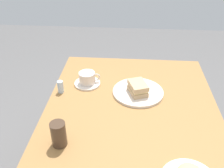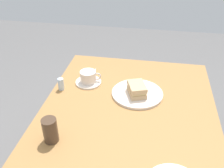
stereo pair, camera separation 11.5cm
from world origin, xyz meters
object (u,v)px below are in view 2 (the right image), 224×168
at_px(dining_table, 127,130).
at_px(coffee_cup, 88,76).
at_px(coffee_saucer, 88,82).
at_px(drinking_glass, 50,130).
at_px(sandwich_front, 137,89).
at_px(salt_shaker, 61,84).
at_px(sandwich_plate, 137,93).
at_px(spoon, 92,74).

xyz_separation_m(dining_table, coffee_cup, (-0.23, -0.25, 0.16)).
height_order(coffee_saucer, drinking_glass, drinking_glass).
distance_m(coffee_saucer, drinking_glass, 0.47).
relative_size(sandwich_front, salt_shaker, 1.97).
distance_m(dining_table, sandwich_plate, 0.21).
xyz_separation_m(sandwich_plate, coffee_cup, (-0.07, -0.29, 0.04)).
relative_size(coffee_saucer, spoon, 1.50).
distance_m(coffee_saucer, salt_shaker, 0.16).
height_order(dining_table, salt_shaker, salt_shaker).
relative_size(sandwich_front, coffee_cup, 1.14).
relative_size(sandwich_plate, coffee_saucer, 1.86).
bearing_deg(coffee_cup, dining_table, 48.01).
distance_m(sandwich_plate, sandwich_front, 0.04).
height_order(dining_table, coffee_cup, coffee_cup).
relative_size(coffee_cup, drinking_glass, 1.05).
relative_size(salt_shaker, drinking_glass, 0.61).
bearing_deg(salt_shaker, drinking_glass, 13.12).
bearing_deg(sandwich_plate, drinking_glass, -39.52).
bearing_deg(coffee_cup, spoon, 177.85).
bearing_deg(dining_table, sandwich_front, 168.47).
height_order(sandwich_plate, coffee_cup, coffee_cup).
height_order(sandwich_plate, drinking_glass, drinking_glass).
relative_size(coffee_saucer, coffee_cup, 1.24).
relative_size(sandwich_front, coffee_saucer, 0.92).
distance_m(sandwich_front, drinking_glass, 0.51).
xyz_separation_m(dining_table, coffee_saucer, (-0.23, -0.26, 0.12)).
xyz_separation_m(sandwich_plate, coffee_saucer, (-0.07, -0.29, -0.00)).
distance_m(dining_table, drinking_glass, 0.42).
bearing_deg(sandwich_front, spoon, -120.42).
relative_size(sandwich_plate, sandwich_front, 2.02).
xyz_separation_m(coffee_saucer, salt_shaker, (0.09, -0.13, 0.03)).
relative_size(coffee_cup, salt_shaker, 1.73).
bearing_deg(dining_table, spoon, -140.85).
relative_size(dining_table, coffee_cup, 9.43).
height_order(salt_shaker, drinking_glass, drinking_glass).
relative_size(dining_table, salt_shaker, 16.26).
height_order(spoon, drinking_glass, drinking_glass).
distance_m(coffee_cup, spoon, 0.09).
height_order(sandwich_plate, spoon, spoon).
distance_m(sandwich_plate, spoon, 0.32).
bearing_deg(sandwich_front, salt_shaker, -89.28).
bearing_deg(sandwich_plate, sandwich_front, -9.84).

